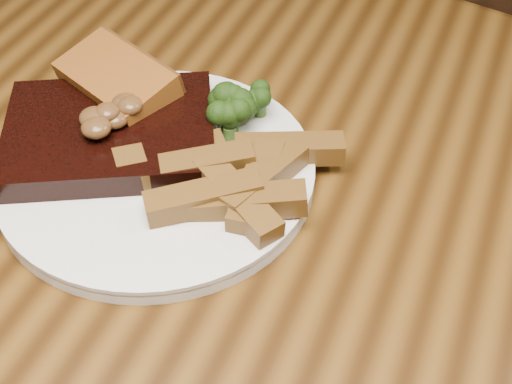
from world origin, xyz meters
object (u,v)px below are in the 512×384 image
garlic_bread (119,97)px  potato_wedges (229,167)px  chair_far (455,139)px  steak (110,135)px  dining_table (263,298)px  plate (157,172)px

garlic_bread → potato_wedges: 0.14m
garlic_bread → potato_wedges: (0.14, -0.05, -0.00)m
chair_far → steak: bearing=74.4°
dining_table → potato_wedges: potato_wedges is taller
plate → chair_far: bearing=67.2°
steak → potato_wedges: bearing=-26.0°
plate → steak: 0.05m
plate → potato_wedges: 0.07m
plate → dining_table: bearing=-12.2°
plate → steak: size_ratio=1.52×
chair_far → potato_wedges: size_ratio=6.58×
dining_table → chair_far: bearing=78.6°
chair_far → potato_wedges: 0.64m
dining_table → garlic_bread: 0.23m
chair_far → garlic_bread: bearing=69.8°
plate → garlic_bread: bearing=138.4°
dining_table → potato_wedges: bearing=142.0°
dining_table → chair_far: chair_far is taller
plate → steak: steak is taller
chair_far → dining_table: bearing=90.7°
garlic_bread → steak: bearing=-45.3°
dining_table → chair_far: (0.11, 0.56, -0.21)m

